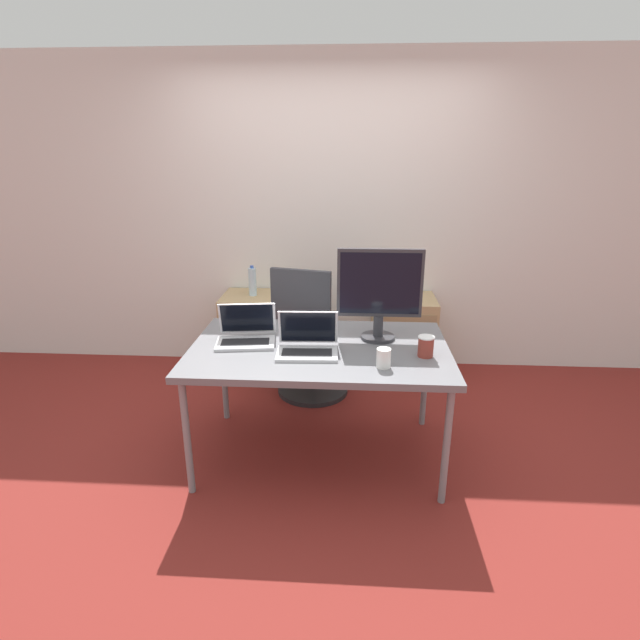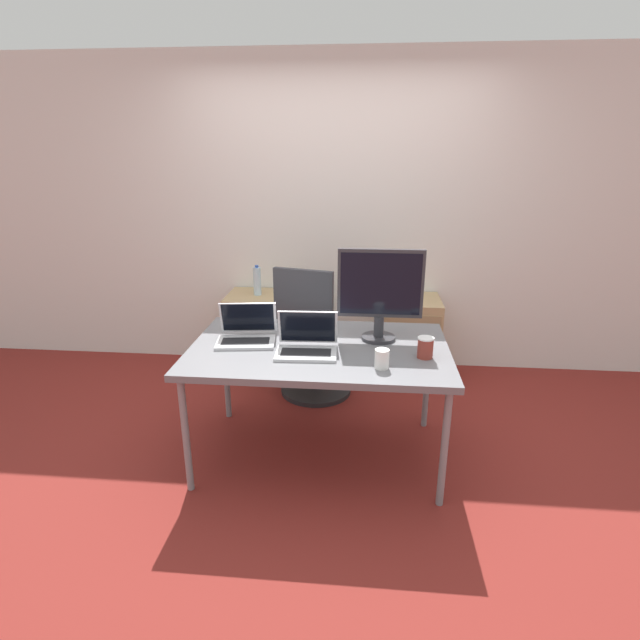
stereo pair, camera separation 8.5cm
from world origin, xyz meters
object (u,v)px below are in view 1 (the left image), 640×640
Objects in this scene: water_bottle at (252,282)px; monitor at (380,292)px; cabinet_right at (402,337)px; laptop_left at (246,334)px; cabinet_left at (255,333)px; laptop_right at (307,345)px; office_chair at (310,349)px; coffee_cup_brown at (426,346)px; coffee_cup_white at (384,358)px.

water_bottle is 1.50m from monitor.
laptop_left reaches higher than cabinet_right.
cabinet_left is 1.52m from laptop_right.
water_bottle is (-0.51, 0.45, 0.41)m from office_chair.
laptop_left is 1.07m from coffee_cup_brown.
office_chair is at bearing -149.24° from cabinet_right.
cabinet_right is 1.22× the size of monitor.
cabinet_left and cabinet_right have the same top height.
coffee_cup_white is at bearing -21.50° from laptop_left.
office_chair reaches higher than coffee_cup_white.
water_bottle is 1.46m from laptop_right.
monitor is 5.30× the size of coffee_cup_white.
office_chair is 0.98m from laptop_right.
coffee_cup_brown is at bearing 33.80° from coffee_cup_white.
coffee_cup_brown reaches higher than cabinet_left.
monitor is at bearing 91.36° from coffee_cup_white.
monitor is at bearing -47.86° from water_bottle.
office_chair is at bearing 66.73° from laptop_left.
office_chair is 0.80m from water_bottle.
water_bottle is at bearing 179.90° from cabinet_right.
coffee_cup_brown is (1.25, -1.35, 0.46)m from cabinet_left.
monitor is (-0.27, -1.09, 0.70)m from cabinet_right.
coffee_cup_white is at bearing -88.64° from monitor.
office_chair reaches higher than cabinet_left.
coffee_cup_brown is at bearing -47.41° from water_bottle.
coffee_cup_white is (0.81, -0.32, 0.01)m from laptop_left.
water_bottle is (0.00, 0.00, 0.46)m from cabinet_left.
water_bottle is 0.45× the size of monitor.
cabinet_left is at bearing 113.26° from laptop_right.
office_chair is at bearing 128.93° from coffee_cup_brown.
cabinet_right is (1.26, 0.00, 0.00)m from cabinet_left.
monitor is (0.99, -1.09, 0.24)m from water_bottle.
office_chair is at bearing 114.46° from coffee_cup_white.
office_chair is at bearing -41.03° from cabinet_left.
laptop_right is at bearing 178.75° from coffee_cup_brown.
monitor reaches higher than coffee_cup_white.
water_bottle reaches higher than coffee_cup_white.
laptop_right is at bearing -66.78° from water_bottle.
laptop_left reaches higher than cabinet_left.
cabinet_right is 2.69× the size of water_bottle.
cabinet_left is at bearing 132.63° from coffee_cup_brown.
cabinet_right is 1.35m from water_bottle.
coffee_cup_brown is (0.67, -0.01, 0.01)m from laptop_right.
laptop_right is 0.46m from coffee_cup_white.
laptop_left is at bearing -113.27° from office_chair.
water_bottle is 1.84m from coffee_cup_brown.
water_bottle is 0.71× the size of laptop_right.
coffee_cup_white is at bearing -146.20° from coffee_cup_brown.
laptop_left is (-0.32, -0.75, 0.40)m from office_chair.
cabinet_right is 1.92× the size of laptop_right.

